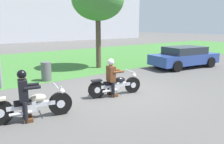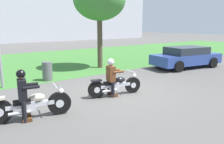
# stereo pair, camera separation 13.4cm
# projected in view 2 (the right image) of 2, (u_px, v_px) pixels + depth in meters

# --- Properties ---
(ground) EXTENTS (120.00, 120.00, 0.00)m
(ground) POSITION_uv_depth(u_px,v_px,m) (117.00, 92.00, 8.49)
(ground) COLOR #565451
(grass_verge) EXTENTS (60.00, 12.00, 0.01)m
(grass_verge) POSITION_uv_depth(u_px,v_px,m) (39.00, 62.00, 15.54)
(grass_verge) COLOR #3D7533
(grass_verge) RESTS_ON ground
(motorcycle_lead) EXTENTS (2.09, 0.75, 0.87)m
(motorcycle_lead) POSITION_uv_depth(u_px,v_px,m) (115.00, 85.00, 8.05)
(motorcycle_lead) COLOR black
(motorcycle_lead) RESTS_ON ground
(rider_lead) EXTENTS (0.61, 0.54, 1.39)m
(rider_lead) POSITION_uv_depth(u_px,v_px,m) (111.00, 74.00, 7.89)
(rider_lead) COLOR black
(rider_lead) RESTS_ON ground
(motorcycle_follow) EXTENTS (2.22, 0.76, 0.89)m
(motorcycle_follow) POSITION_uv_depth(u_px,v_px,m) (31.00, 105.00, 5.99)
(motorcycle_follow) COLOR black
(motorcycle_follow) RESTS_ON ground
(rider_follow) EXTENTS (0.61, 0.54, 1.41)m
(rider_follow) POSITION_uv_depth(u_px,v_px,m) (23.00, 91.00, 5.83)
(rider_follow) COLOR black
(rider_follow) RESTS_ON ground
(tree_roadside) EXTENTS (3.06, 3.06, 5.26)m
(tree_roadside) POSITION_uv_depth(u_px,v_px,m) (99.00, 0.00, 12.66)
(tree_roadside) COLOR brown
(tree_roadside) RESTS_ON ground
(trash_can) EXTENTS (0.47, 0.47, 0.89)m
(trash_can) POSITION_uv_depth(u_px,v_px,m) (47.00, 71.00, 10.24)
(trash_can) COLOR #595E5B
(trash_can) RESTS_ON ground
(car_parked) EXTENTS (4.62, 2.45, 1.28)m
(car_parked) POSITION_uv_depth(u_px,v_px,m) (186.00, 57.00, 13.39)
(car_parked) COLOR black
(car_parked) RESTS_ON ground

